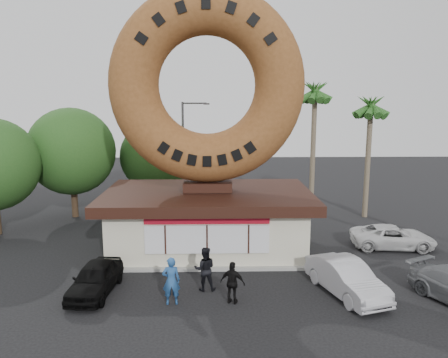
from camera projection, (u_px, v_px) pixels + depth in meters
name	position (u px, v px, depth m)	size (l,w,h in m)	color
ground	(206.00, 297.00, 18.37)	(90.00, 90.00, 0.00)	black
donut_shop	(208.00, 218.00, 23.94)	(11.20, 7.20, 3.80)	beige
giant_donut	(207.00, 86.00, 22.67)	(10.19, 10.19, 2.60)	brown
tree_west	(71.00, 151.00, 30.11)	(6.00, 6.00, 7.65)	#473321
tree_mid	(155.00, 156.00, 32.31)	(5.20, 5.20, 6.63)	#473321
palm_near	(315.00, 96.00, 30.79)	(2.60, 2.60, 9.75)	#726651
palm_far	(371.00, 110.00, 29.56)	(2.60, 2.60, 8.75)	#726651
street_lamp	(185.00, 149.00, 33.26)	(2.11, 0.20, 8.00)	#59595E
person_left	(171.00, 281.00, 17.56)	(0.72, 0.48, 1.99)	navy
person_center	(205.00, 269.00, 18.86)	(0.94, 0.73, 1.94)	black
person_right	(233.00, 283.00, 17.64)	(1.03, 0.43, 1.76)	black
car_black	(95.00, 278.00, 18.59)	(1.57, 3.91, 1.33)	black
car_silver	(346.00, 278.00, 18.49)	(1.55, 4.44, 1.46)	#B2B2B7
car_white	(393.00, 237.00, 24.32)	(2.10, 4.56, 1.27)	silver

